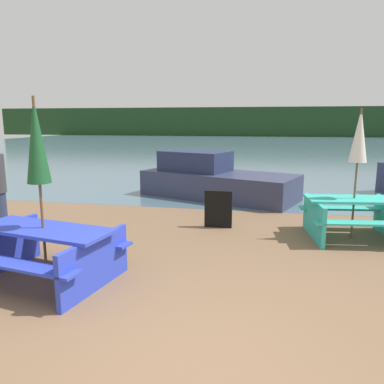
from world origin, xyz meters
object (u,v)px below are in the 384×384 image
object	(u,v)px
umbrella_white	(359,137)
boat	(214,180)
picnic_table_teal	(353,214)
signboard	(218,209)
umbrella_darkgreen	(37,142)
picnic_table_blue	(45,248)

from	to	relation	value
umbrella_white	boat	world-z (taller)	umbrella_white
picnic_table_teal	signboard	world-z (taller)	signboard
picnic_table_teal	umbrella_darkgreen	size ratio (longest dim) A/B	0.75
picnic_table_blue	umbrella_white	size ratio (longest dim) A/B	0.91
picnic_table_blue	signboard	distance (m)	3.56
umbrella_darkgreen	umbrella_white	distance (m)	5.24
signboard	picnic_table_teal	bearing A→B (deg)	-5.08
picnic_table_blue	signboard	xyz separation A→B (m)	(1.97, 2.97, -0.07)
picnic_table_blue	umbrella_white	bearing A→B (deg)	31.62
boat	signboard	distance (m)	3.10
picnic_table_blue	picnic_table_teal	size ratio (longest dim) A/B	1.16
picnic_table_blue	picnic_table_teal	distance (m)	5.24
umbrella_darkgreen	umbrella_white	world-z (taller)	umbrella_darkgreen
picnic_table_teal	signboard	xyz separation A→B (m)	(-2.49, 0.22, -0.07)
picnic_table_blue	picnic_table_teal	world-z (taller)	picnic_table_teal
umbrella_darkgreen	signboard	bearing A→B (deg)	56.45
boat	umbrella_darkgreen	bearing A→B (deg)	-82.74
picnic_table_teal	signboard	bearing A→B (deg)	174.92
picnic_table_blue	picnic_table_teal	bearing A→B (deg)	31.62
picnic_table_teal	umbrella_white	distance (m)	1.40
picnic_table_blue	umbrella_white	xyz separation A→B (m)	(4.46, 2.75, 1.40)
umbrella_darkgreen	signboard	xyz separation A→B (m)	(1.97, 2.97, -1.48)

